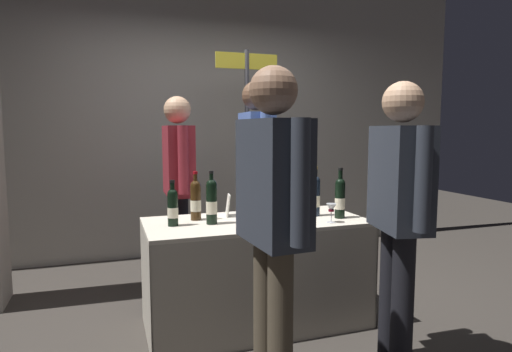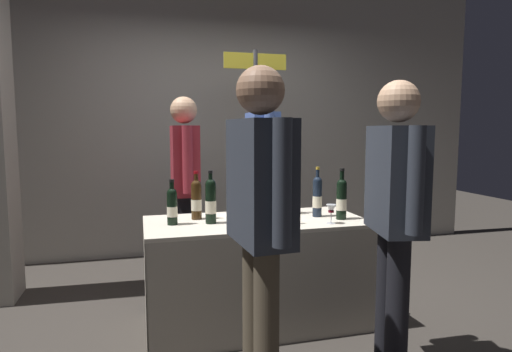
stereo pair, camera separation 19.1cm
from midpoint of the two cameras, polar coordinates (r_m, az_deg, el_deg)
ground_plane at (r=3.20m, az=-1.81°, el=-18.67°), size 12.00×12.00×0.00m
back_partition at (r=4.77m, az=-8.70°, el=8.92°), size 6.31×0.12×3.16m
tasting_table at (r=3.02m, az=-1.84°, el=-10.01°), size 1.48×0.69×0.73m
featured_wine_bottle at (r=2.98m, az=-9.73°, el=-3.05°), size 0.07×0.07×0.33m
display_bottle_0 at (r=2.75m, az=-1.51°, el=-3.84°), size 0.07×0.07×0.32m
display_bottle_1 at (r=2.83m, az=-12.76°, el=-3.92°), size 0.07×0.07×0.29m
display_bottle_2 at (r=3.04m, az=9.18°, el=-2.77°), size 0.07×0.07×0.35m
display_bottle_3 at (r=3.10m, az=6.03°, el=-2.54°), size 0.07×0.07×0.35m
display_bottle_4 at (r=2.81m, az=1.45°, el=-3.81°), size 0.07×0.07×0.31m
display_bottle_5 at (r=2.84m, az=-7.77°, el=-3.28°), size 0.07×0.07×0.35m
wine_glass_near_vendor at (r=2.89m, az=7.97°, el=-4.28°), size 0.07×0.07×0.13m
flower_vase at (r=3.18m, az=2.57°, el=-2.59°), size 0.08×0.09×0.42m
brochure_stand at (r=3.10m, az=-5.47°, el=-3.84°), size 0.05×0.13×0.15m
vendor_presenter at (r=3.62m, az=-1.46°, el=1.56°), size 0.24×0.61×1.73m
vendor_assistant at (r=3.65m, az=-11.58°, el=0.18°), size 0.22×0.64×1.61m
taster_foreground_right at (r=2.03m, az=-0.45°, el=-4.14°), size 0.24×0.60×1.63m
taster_foreground_left at (r=2.46m, az=16.17°, el=-3.22°), size 0.29×0.57×1.60m
booth_signpost at (r=4.09m, az=-2.53°, el=5.12°), size 0.59×0.04×2.07m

